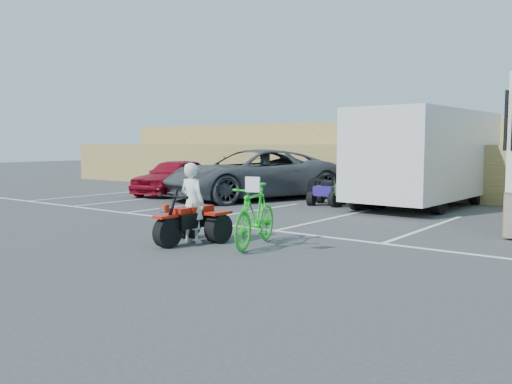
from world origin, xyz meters
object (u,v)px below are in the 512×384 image
Objects in this scene: red_car at (174,177)px; quad_atv_green at (358,208)px; quad_atv_blue at (327,205)px; rider at (192,203)px; cargo_trailer at (426,155)px; grey_pickup at (252,174)px; red_trike_atv at (188,243)px; green_dirt_bike at (255,215)px.

quad_atv_green is at bearing -8.86° from red_car.
quad_atv_blue is 0.86× the size of quad_atv_green.
red_car is 7.95m from quad_atv_green.
cargo_trailer reaches higher than rider.
quad_atv_blue is at bearing -147.84° from cargo_trailer.
red_trike_atv is at bearing -40.06° from grey_pickup.
red_trike_atv is 7.98m from quad_atv_blue.
rider is 1.23× the size of quad_atv_blue.
red_trike_atv reaches higher than quad_atv_blue.
quad_atv_blue is (3.17, 0.03, -0.91)m from grey_pickup.
red_trike_atv is 7.80m from quad_atv_green.
green_dirt_bike is at bearing -48.10° from red_car.
rider is at bearing -39.58° from grey_pickup.
red_car is at bearing -165.14° from cargo_trailer.
green_dirt_bike reaches higher than quad_atv_blue.
quad_atv_blue is at bearing -80.44° from rider.
green_dirt_bike is (1.30, 0.44, -0.20)m from rider.
red_car is at bearing -151.73° from grey_pickup.
cargo_trailer is at bearing -98.71° from rider.
cargo_trailer reaches higher than green_dirt_bike.
green_dirt_bike is 11.50m from red_car.
red_car is (-3.57, -0.48, -0.19)m from grey_pickup.
cargo_trailer is (1.48, 9.44, 1.67)m from red_trike_atv.
quad_atv_blue is 1.17m from quad_atv_green.
red_car is 0.63× the size of cargo_trailer.
cargo_trailer is at bearing 72.71° from green_dirt_bike.
red_car is (-9.29, 6.77, 0.10)m from green_dirt_bike.
cargo_trailer reaches higher than red_trike_atv.
green_dirt_bike is at bearing -31.18° from grey_pickup.
quad_atv_green is (4.34, -0.05, -0.91)m from grey_pickup.
cargo_trailer is (9.47, 2.08, 0.95)m from red_car.
rider is 7.88m from quad_atv_blue.
rider is at bearing -96.57° from cargo_trailer.
green_dirt_bike is at bearing 24.78° from red_trike_atv.
red_trike_atv is at bearing -70.96° from quad_atv_green.
quad_atv_green is (1.17, -0.08, 0.00)m from quad_atv_blue.
red_trike_atv is 0.84m from rider.
red_trike_atv reaches higher than quad_atv_green.
green_dirt_bike is 1.34× the size of quad_atv_green.
rider is 0.39× the size of red_car.
cargo_trailer is 4.33× the size of quad_atv_green.
quad_atv_blue is at bearing 99.38° from red_trike_atv.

